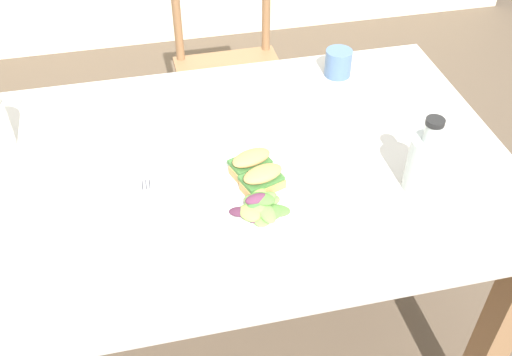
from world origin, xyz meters
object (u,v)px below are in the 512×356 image
(sandwich_half_front, at_px, (263,179))
(fork_on_napkin, at_px, (148,203))
(chair_wooden_far, at_px, (231,72))
(plate_lunch, at_px, (260,195))
(dining_table, at_px, (216,202))
(bottle_cold_brew, at_px, (425,165))
(cup_extra_side, at_px, (338,63))
(sandwich_half_back, at_px, (251,163))

(sandwich_half_front, relative_size, fork_on_napkin, 0.56)
(chair_wooden_far, xyz_separation_m, plate_lunch, (-0.11, -0.99, 0.30))
(dining_table, height_order, sandwich_half_front, sandwich_half_front)
(plate_lunch, bearing_deg, fork_on_napkin, 173.75)
(dining_table, bearing_deg, sandwich_half_front, -51.16)
(dining_table, distance_m, bottle_cold_brew, 0.50)
(sandwich_half_front, relative_size, cup_extra_side, 1.37)
(plate_lunch, xyz_separation_m, sandwich_half_back, (-0.00, 0.07, 0.03))
(dining_table, distance_m, plate_lunch, 0.19)
(dining_table, relative_size, sandwich_half_front, 13.40)
(sandwich_half_front, xyz_separation_m, sandwich_half_back, (-0.01, 0.06, 0.00))
(plate_lunch, xyz_separation_m, bottle_cold_brew, (0.36, -0.05, 0.06))
(plate_lunch, relative_size, bottle_cold_brew, 1.52)
(sandwich_half_back, distance_m, fork_on_napkin, 0.24)
(plate_lunch, bearing_deg, dining_table, 122.79)
(chair_wooden_far, distance_m, fork_on_napkin, 1.07)
(bottle_cold_brew, bearing_deg, dining_table, 158.64)
(dining_table, relative_size, chair_wooden_far, 1.60)
(chair_wooden_far, distance_m, cup_extra_side, 0.67)
(fork_on_napkin, xyz_separation_m, bottle_cold_brew, (0.60, -0.07, 0.06))
(dining_table, xyz_separation_m, plate_lunch, (0.08, -0.13, 0.12))
(dining_table, bearing_deg, sandwich_half_back, -34.68)
(chair_wooden_far, relative_size, bottle_cold_brew, 4.72)
(plate_lunch, distance_m, cup_extra_side, 0.55)
(sandwich_half_back, bearing_deg, fork_on_napkin, -169.15)
(plate_lunch, distance_m, bottle_cold_brew, 0.36)
(plate_lunch, xyz_separation_m, cup_extra_side, (0.32, 0.44, 0.03))
(chair_wooden_far, height_order, bottle_cold_brew, bottle_cold_brew)
(chair_wooden_far, distance_m, plate_lunch, 1.04)
(sandwich_half_back, height_order, cup_extra_side, cup_extra_side)
(chair_wooden_far, bearing_deg, cup_extra_side, -69.00)
(fork_on_napkin, distance_m, cup_extra_side, 0.70)
(dining_table, bearing_deg, fork_on_napkin, -148.62)
(plate_lunch, bearing_deg, cup_extra_side, 53.56)
(dining_table, xyz_separation_m, sandwich_half_front, (0.09, -0.11, 0.16))
(sandwich_half_front, xyz_separation_m, fork_on_napkin, (-0.25, 0.01, -0.03))
(dining_table, height_order, fork_on_napkin, fork_on_napkin)
(sandwich_half_back, height_order, fork_on_napkin, sandwich_half_back)
(dining_table, distance_m, cup_extra_side, 0.54)
(cup_extra_side, bearing_deg, fork_on_napkin, -143.92)
(bottle_cold_brew, height_order, cup_extra_side, bottle_cold_brew)
(fork_on_napkin, bearing_deg, plate_lunch, -6.25)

